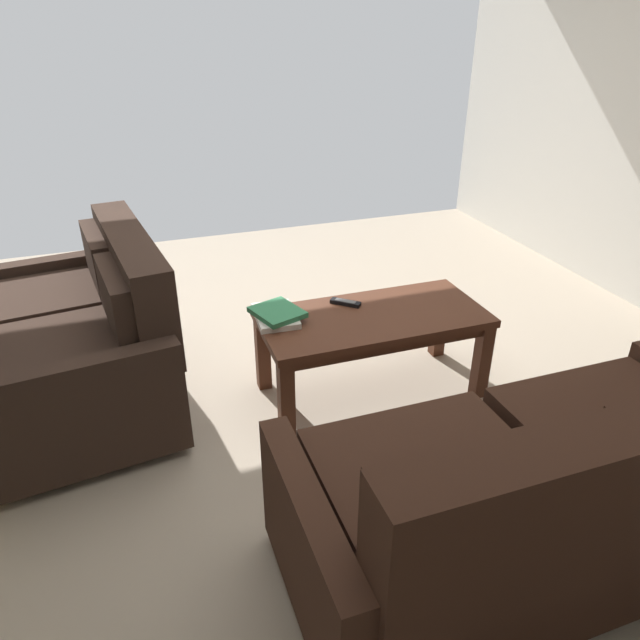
% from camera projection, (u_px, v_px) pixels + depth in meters
% --- Properties ---
extents(ground_plane, '(4.99, 5.36, 0.01)m').
position_uv_depth(ground_plane, '(319.00, 395.00, 3.12)').
color(ground_plane, tan).
extents(sofa_main, '(1.75, 0.83, 0.87)m').
position_uv_depth(sofa_main, '(546.00, 496.00, 1.97)').
color(sofa_main, black).
rests_on(sofa_main, ground).
extents(loveseat_near, '(1.03, 1.43, 0.88)m').
position_uv_depth(loveseat_near, '(81.00, 340.00, 2.90)').
color(loveseat_near, black).
rests_on(loveseat_near, ground).
extents(coffee_table, '(1.15, 0.54, 0.47)m').
position_uv_depth(coffee_table, '(372.00, 327.00, 2.97)').
color(coffee_table, '#4C2819').
rests_on(coffee_table, ground).
extents(book_stack, '(0.27, 0.32, 0.06)m').
position_uv_depth(book_stack, '(276.00, 314.00, 2.88)').
color(book_stack, silver).
rests_on(book_stack, coffee_table).
extents(tv_remote, '(0.15, 0.14, 0.02)m').
position_uv_depth(tv_remote, '(345.00, 303.00, 3.03)').
color(tv_remote, black).
rests_on(tv_remote, coffee_table).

